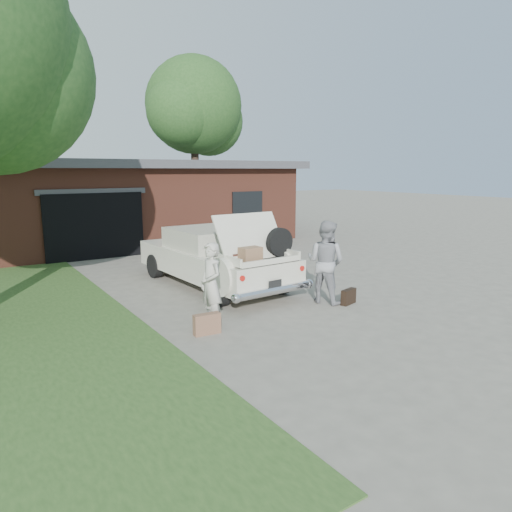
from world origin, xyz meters
TOP-DOWN VIEW (x-y plane):
  - ground at (0.00, 0.00)m, footprint 90.00×90.00m
  - house at (0.98, 11.47)m, footprint 12.80×7.80m
  - tree_right at (6.51, 16.53)m, footprint 6.15×5.35m
  - sedan at (0.07, 2.65)m, footprint 2.21×5.18m
  - woman_left at (-1.45, -0.04)m, footprint 0.39×0.59m
  - woman_right at (1.42, -0.07)m, footprint 0.98×1.09m
  - suitcase_left at (-1.76, -0.44)m, footprint 0.51×0.20m
  - suitcase_right at (1.74, -0.49)m, footprint 0.46×0.25m

SIDE VIEW (x-z plane):
  - ground at x=0.00m, z-range 0.00..0.00m
  - suitcase_right at x=1.74m, z-range 0.00..0.34m
  - suitcase_left at x=-1.76m, z-range 0.00..0.38m
  - sedan at x=0.07m, z-range -0.24..1.73m
  - woman_left at x=-1.45m, z-range 0.00..1.61m
  - woman_right at x=1.42m, z-range 0.00..1.85m
  - house at x=0.98m, z-range 0.02..3.32m
  - tree_right at x=6.51m, z-range 1.63..10.81m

